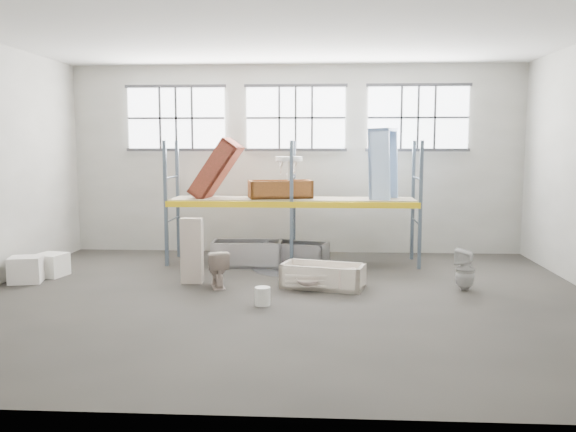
# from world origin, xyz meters

# --- Properties ---
(floor) EXTENTS (12.00, 10.00, 0.10)m
(floor) POSITION_xyz_m (0.00, 0.00, -0.05)
(floor) COLOR #413D37
(floor) RESTS_ON ground
(ceiling) EXTENTS (12.00, 10.00, 0.10)m
(ceiling) POSITION_xyz_m (0.00, 0.00, 5.05)
(ceiling) COLOR silver
(ceiling) RESTS_ON ground
(wall_back) EXTENTS (12.00, 0.10, 5.00)m
(wall_back) POSITION_xyz_m (0.00, 5.05, 2.50)
(wall_back) COLOR #9C9B91
(wall_back) RESTS_ON ground
(wall_front) EXTENTS (12.00, 0.10, 5.00)m
(wall_front) POSITION_xyz_m (0.00, -5.05, 2.50)
(wall_front) COLOR #B3B1A6
(wall_front) RESTS_ON ground
(window_left) EXTENTS (2.60, 0.04, 1.60)m
(window_left) POSITION_xyz_m (-3.20, 4.94, 3.60)
(window_left) COLOR white
(window_left) RESTS_ON wall_back
(window_mid) EXTENTS (2.60, 0.04, 1.60)m
(window_mid) POSITION_xyz_m (0.00, 4.94, 3.60)
(window_mid) COLOR white
(window_mid) RESTS_ON wall_back
(window_right) EXTENTS (2.60, 0.04, 1.60)m
(window_right) POSITION_xyz_m (3.20, 4.94, 3.60)
(window_right) COLOR white
(window_right) RESTS_ON wall_back
(rack_upright_la) EXTENTS (0.08, 0.08, 3.00)m
(rack_upright_la) POSITION_xyz_m (-3.00, 2.90, 1.50)
(rack_upright_la) COLOR slate
(rack_upright_la) RESTS_ON floor
(rack_upright_lb) EXTENTS (0.08, 0.08, 3.00)m
(rack_upright_lb) POSITION_xyz_m (-3.00, 4.10, 1.50)
(rack_upright_lb) COLOR slate
(rack_upright_lb) RESTS_ON floor
(rack_upright_ma) EXTENTS (0.08, 0.08, 3.00)m
(rack_upright_ma) POSITION_xyz_m (0.00, 2.90, 1.50)
(rack_upright_ma) COLOR slate
(rack_upright_ma) RESTS_ON floor
(rack_upright_mb) EXTENTS (0.08, 0.08, 3.00)m
(rack_upright_mb) POSITION_xyz_m (0.00, 4.10, 1.50)
(rack_upright_mb) COLOR slate
(rack_upright_mb) RESTS_ON floor
(rack_upright_ra) EXTENTS (0.08, 0.08, 3.00)m
(rack_upright_ra) POSITION_xyz_m (3.00, 2.90, 1.50)
(rack_upright_ra) COLOR slate
(rack_upright_ra) RESTS_ON floor
(rack_upright_rb) EXTENTS (0.08, 0.08, 3.00)m
(rack_upright_rb) POSITION_xyz_m (3.00, 4.10, 1.50)
(rack_upright_rb) COLOR slate
(rack_upright_rb) RESTS_ON floor
(rack_beam_front) EXTENTS (6.00, 0.10, 0.14)m
(rack_beam_front) POSITION_xyz_m (0.00, 2.90, 1.50)
(rack_beam_front) COLOR yellow
(rack_beam_front) RESTS_ON floor
(rack_beam_back) EXTENTS (6.00, 0.10, 0.14)m
(rack_beam_back) POSITION_xyz_m (0.00, 4.10, 1.50)
(rack_beam_back) COLOR yellow
(rack_beam_back) RESTS_ON floor
(shelf_deck) EXTENTS (5.90, 1.10, 0.03)m
(shelf_deck) POSITION_xyz_m (0.00, 3.50, 1.58)
(shelf_deck) COLOR gray
(shelf_deck) RESTS_ON floor
(wet_patch) EXTENTS (1.80, 1.80, 0.00)m
(wet_patch) POSITION_xyz_m (0.00, 2.70, 0.00)
(wet_patch) COLOR black
(wet_patch) RESTS_ON floor
(bathtub_beige) EXTENTS (1.80, 1.16, 0.49)m
(bathtub_beige) POSITION_xyz_m (0.75, 0.93, 0.24)
(bathtub_beige) COLOR silver
(bathtub_beige) RESTS_ON floor
(cistern_spare) EXTENTS (0.42, 0.28, 0.37)m
(cistern_spare) POSITION_xyz_m (1.22, 0.57, 0.28)
(cistern_spare) COLOR beige
(cistern_spare) RESTS_ON bathtub_beige
(sink_in_tub) EXTENTS (0.50, 0.50, 0.16)m
(sink_in_tub) POSITION_xyz_m (0.45, 0.60, 0.16)
(sink_in_tub) COLOR beige
(sink_in_tub) RESTS_ON bathtub_beige
(toilet_beige) EXTENTS (0.63, 0.85, 0.77)m
(toilet_beige) POSITION_xyz_m (-1.41, 0.85, 0.39)
(toilet_beige) COLOR beige
(toilet_beige) RESTS_ON floor
(cistern_tall) EXTENTS (0.45, 0.30, 1.38)m
(cistern_tall) POSITION_xyz_m (-2.01, 1.20, 0.69)
(cistern_tall) COLOR beige
(cistern_tall) RESTS_ON floor
(toilet_white) EXTENTS (0.50, 0.50, 0.84)m
(toilet_white) POSITION_xyz_m (3.59, 0.85, 0.42)
(toilet_white) COLOR silver
(toilet_white) RESTS_ON floor
(steel_tub_left) EXTENTS (1.67, 0.81, 0.61)m
(steel_tub_left) POSITION_xyz_m (-1.07, 3.01, 0.30)
(steel_tub_left) COLOR #B9BAC0
(steel_tub_left) RESTS_ON floor
(steel_tub_right) EXTENTS (1.62, 1.08, 0.55)m
(steel_tub_right) POSITION_xyz_m (0.10, 3.24, 0.27)
(steel_tub_right) COLOR #A5A6AD
(steel_tub_right) RESTS_ON floor
(rust_tub_flat) EXTENTS (1.65, 1.05, 0.43)m
(rust_tub_flat) POSITION_xyz_m (-0.31, 3.51, 1.82)
(rust_tub_flat) COLOR #964F1D
(rust_tub_flat) RESTS_ON shelf_deck
(rust_tub_tilted) EXTENTS (1.36, 0.90, 1.56)m
(rust_tub_tilted) POSITION_xyz_m (-1.88, 3.48, 2.29)
(rust_tub_tilted) COLOR maroon
(rust_tub_tilted) RESTS_ON shelf_deck
(sink_on_shelf) EXTENTS (0.75, 0.64, 0.57)m
(sink_on_shelf) POSITION_xyz_m (-0.08, 3.22, 2.09)
(sink_on_shelf) COLOR white
(sink_on_shelf) RESTS_ON rust_tub_flat
(blue_tub_upright) EXTENTS (0.82, 0.98, 1.80)m
(blue_tub_upright) POSITION_xyz_m (2.19, 3.53, 2.40)
(blue_tub_upright) COLOR #A3C6F6
(blue_tub_upright) RESTS_ON shelf_deck
(bucket) EXTENTS (0.37, 0.37, 0.33)m
(bucket) POSITION_xyz_m (-0.35, -0.50, 0.17)
(bucket) COLOR white
(bucket) RESTS_ON floor
(carton_near) EXTENTS (0.76, 0.69, 0.55)m
(carton_near) POSITION_xyz_m (-5.54, 1.01, 0.28)
(carton_near) COLOR white
(carton_near) RESTS_ON floor
(carton_far) EXTENTS (0.71, 0.71, 0.50)m
(carton_far) POSITION_xyz_m (-5.29, 1.65, 0.25)
(carton_far) COLOR white
(carton_far) RESTS_ON floor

